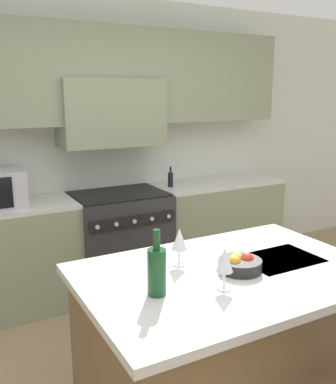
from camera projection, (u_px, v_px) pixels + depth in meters
back_cabinetry at (106, 118)px, 4.02m from camera, size 10.00×0.46×2.70m
back_counter at (119, 240)px, 4.06m from camera, size 3.56×0.62×0.93m
range_stove at (120, 241)px, 4.04m from camera, size 0.86×0.70×0.93m
kitchen_island at (227, 348)px, 2.34m from camera, size 1.55×1.04×0.92m
wine_bottle at (157, 270)px, 1.94m from camera, size 0.09×0.09×0.31m
wine_glass_near at (225, 261)px, 1.99m from camera, size 0.08×0.08×0.21m
wine_glass_far at (179, 240)px, 2.28m from camera, size 0.08×0.08×0.21m
fruit_bowl at (240, 264)px, 2.23m from camera, size 0.23×0.23×0.09m
oil_bottle_on_counter at (171, 179)px, 4.18m from camera, size 0.05×0.05×0.20m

